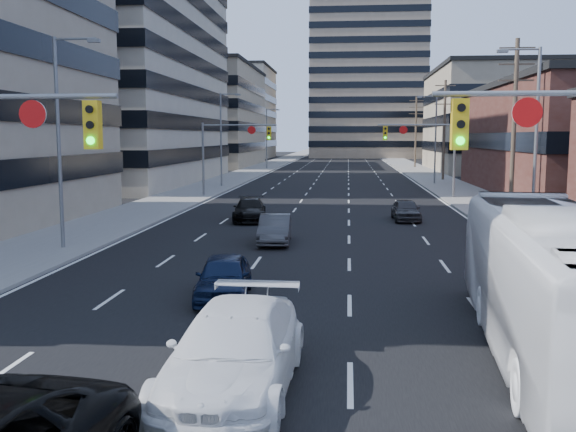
# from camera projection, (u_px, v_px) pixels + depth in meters

# --- Properties ---
(road_surface) EXTENTS (18.00, 300.00, 0.02)m
(road_surface) POSITION_uv_depth(u_px,v_px,m) (340.00, 160.00, 135.40)
(road_surface) COLOR black
(road_surface) RESTS_ON ground
(sidewalk_left) EXTENTS (5.00, 300.00, 0.15)m
(sidewalk_left) POSITION_uv_depth(u_px,v_px,m) (286.00, 159.00, 136.45)
(sidewalk_left) COLOR slate
(sidewalk_left) RESTS_ON ground
(sidewalk_right) EXTENTS (5.00, 300.00, 0.15)m
(sidewalk_right) POSITION_uv_depth(u_px,v_px,m) (395.00, 160.00, 134.33)
(sidewalk_right) COLOR slate
(sidewalk_right) RESTS_ON ground
(office_left_mid) EXTENTS (26.00, 34.00, 28.00)m
(office_left_mid) POSITION_uv_depth(u_px,v_px,m) (74.00, 49.00, 67.00)
(office_left_mid) COLOR #ADA089
(office_left_mid) RESTS_ON ground
(office_left_far) EXTENTS (20.00, 30.00, 16.00)m
(office_left_far) POSITION_uv_depth(u_px,v_px,m) (194.00, 118.00, 106.98)
(office_left_far) COLOR gray
(office_left_far) RESTS_ON ground
(office_right_far) EXTENTS (22.00, 28.00, 14.00)m
(office_right_far) POSITION_uv_depth(u_px,v_px,m) (513.00, 121.00, 90.73)
(office_right_far) COLOR gray
(office_right_far) RESTS_ON ground
(apartment_tower) EXTENTS (26.00, 26.00, 58.00)m
(apartment_tower) POSITION_uv_depth(u_px,v_px,m) (368.00, 33.00, 151.03)
(apartment_tower) COLOR gray
(apartment_tower) RESTS_ON ground
(bg_block_left) EXTENTS (24.00, 24.00, 20.00)m
(bg_block_left) POSITION_uv_depth(u_px,v_px,m) (218.00, 114.00, 146.63)
(bg_block_left) COLOR #ADA089
(bg_block_left) RESTS_ON ground
(bg_block_right) EXTENTS (22.00, 22.00, 12.00)m
(bg_block_right) POSITION_uv_depth(u_px,v_px,m) (496.00, 131.00, 131.71)
(bg_block_right) COLOR gray
(bg_block_right) RESTS_ON ground
(signal_far_left) EXTENTS (6.09, 0.33, 6.00)m
(signal_far_left) POSITION_uv_depth(u_px,v_px,m) (231.00, 144.00, 51.59)
(signal_far_left) COLOR slate
(signal_far_left) RESTS_ON ground
(signal_far_right) EXTENTS (6.09, 0.33, 6.00)m
(signal_far_right) POSITION_uv_depth(u_px,v_px,m) (425.00, 144.00, 50.17)
(signal_far_right) COLOR slate
(signal_far_right) RESTS_ON ground
(utility_pole_block) EXTENTS (2.20, 0.28, 11.00)m
(utility_pole_block) POSITION_uv_depth(u_px,v_px,m) (514.00, 122.00, 40.68)
(utility_pole_block) COLOR #4C3D2D
(utility_pole_block) RESTS_ON ground
(utility_pole_midblock) EXTENTS (2.20, 0.28, 11.00)m
(utility_pole_midblock) POSITION_uv_depth(u_px,v_px,m) (444.00, 128.00, 70.32)
(utility_pole_midblock) COLOR #4C3D2D
(utility_pole_midblock) RESTS_ON ground
(utility_pole_distant) EXTENTS (2.20, 0.28, 11.00)m
(utility_pole_distant) POSITION_uv_depth(u_px,v_px,m) (416.00, 131.00, 99.97)
(utility_pole_distant) COLOR #4C3D2D
(utility_pole_distant) RESTS_ON ground
(streetlight_left_near) EXTENTS (2.03, 0.22, 9.00)m
(streetlight_left_near) POSITION_uv_depth(u_px,v_px,m) (62.00, 133.00, 27.04)
(streetlight_left_near) COLOR slate
(streetlight_left_near) RESTS_ON ground
(streetlight_left_mid) EXTENTS (2.03, 0.22, 9.00)m
(streetlight_left_mid) POSITION_uv_depth(u_px,v_px,m) (223.00, 135.00, 61.62)
(streetlight_left_mid) COLOR slate
(streetlight_left_mid) RESTS_ON ground
(streetlight_left_far) EXTENTS (2.03, 0.22, 9.00)m
(streetlight_left_far) POSITION_uv_depth(u_px,v_px,m) (268.00, 135.00, 96.21)
(streetlight_left_far) COLOR slate
(streetlight_left_far) RESTS_ON ground
(streetlight_right_near) EXTENTS (2.03, 0.22, 9.00)m
(streetlight_right_near) POSITION_uv_depth(u_px,v_px,m) (533.00, 133.00, 30.08)
(streetlight_right_near) COLOR slate
(streetlight_right_near) RESTS_ON ground
(streetlight_right_far) EXTENTS (2.03, 0.22, 9.00)m
(streetlight_right_far) POSITION_uv_depth(u_px,v_px,m) (434.00, 135.00, 64.66)
(streetlight_right_far) COLOR slate
(streetlight_right_far) RESTS_ON ground
(white_van) EXTENTS (2.45, 5.72, 1.64)m
(white_van) POSITION_uv_depth(u_px,v_px,m) (235.00, 352.00, 12.20)
(white_van) COLOR white
(white_van) RESTS_ON ground
(transit_bus) EXTENTS (3.86, 12.35, 3.38)m
(transit_bus) POSITION_uv_depth(u_px,v_px,m) (559.00, 284.00, 13.98)
(transit_bus) COLOR white
(transit_bus) RESTS_ON ground
(sedan_blue) EXTENTS (1.98, 4.07, 1.34)m
(sedan_blue) POSITION_uv_depth(u_px,v_px,m) (224.00, 277.00, 19.39)
(sedan_blue) COLOR #0C1733
(sedan_blue) RESTS_ON ground
(sedan_grey_center) EXTENTS (1.62, 4.06, 1.31)m
(sedan_grey_center) POSITION_uv_depth(u_px,v_px,m) (275.00, 229.00, 29.40)
(sedan_grey_center) COLOR #39393C
(sedan_grey_center) RESTS_ON ground
(sedan_black_far) EXTENTS (2.35, 4.72, 1.32)m
(sedan_black_far) POSITION_uv_depth(u_px,v_px,m) (250.00, 210.00, 37.23)
(sedan_black_far) COLOR black
(sedan_black_far) RESTS_ON ground
(sedan_grey_right) EXTENTS (1.61, 3.78, 1.27)m
(sedan_grey_right) POSITION_uv_depth(u_px,v_px,m) (406.00, 210.00, 37.33)
(sedan_grey_right) COLOR #2E2E31
(sedan_grey_right) RESTS_ON ground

